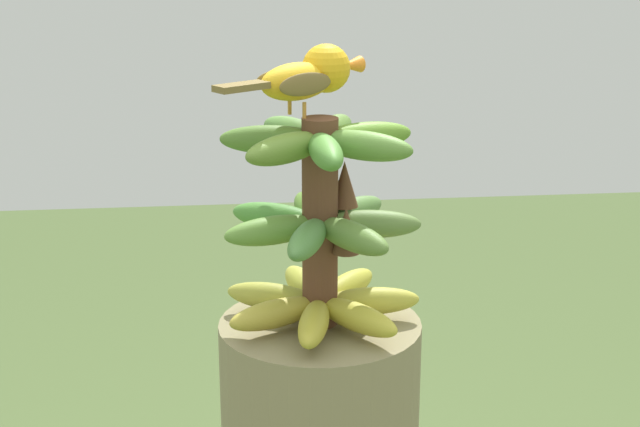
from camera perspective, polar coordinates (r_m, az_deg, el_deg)
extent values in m
cylinder|color=brown|center=(1.22, 0.00, -0.62)|extent=(0.05, 0.05, 0.28)
ellipsoid|color=gold|center=(1.27, 3.02, -5.23)|extent=(0.13, 0.04, 0.04)
ellipsoid|color=gold|center=(1.31, 1.57, -4.42)|extent=(0.11, 0.13, 0.04)
ellipsoid|color=gold|center=(1.32, -0.96, -4.31)|extent=(0.07, 0.14, 0.04)
ellipsoid|color=#A9A63A|center=(1.28, -2.84, -4.98)|extent=(0.13, 0.09, 0.04)
ellipsoid|color=gold|center=(1.23, -2.67, -5.99)|extent=(0.13, 0.09, 0.04)
ellipsoid|color=#AEA030|center=(1.20, -0.37, -6.57)|extent=(0.06, 0.14, 0.04)
ellipsoid|color=gold|center=(1.22, 2.24, -6.21)|extent=(0.11, 0.13, 0.04)
ellipsoid|color=#5B8730|center=(1.28, -0.60, 0.23)|extent=(0.05, 0.13, 0.04)
ellipsoid|color=#4A8B35|center=(1.25, -2.62, -0.22)|extent=(0.13, 0.10, 0.04)
ellipsoid|color=#5E8B36|center=(1.20, -2.78, -1.01)|extent=(0.14, 0.08, 0.04)
ellipsoid|color=#4B7C3A|center=(1.16, -0.75, -1.54)|extent=(0.08, 0.14, 0.04)
ellipsoid|color=#5A7D35|center=(1.17, 1.91, -1.36)|extent=(0.10, 0.13, 0.04)
ellipsoid|color=#5C7B3A|center=(1.22, 3.00, -0.63)|extent=(0.13, 0.05, 0.04)
ellipsoid|color=#567F3C|center=(1.27, 1.83, 0.06)|extent=(0.12, 0.12, 0.04)
ellipsoid|color=#598835|center=(1.17, 2.62, 4.07)|extent=(0.13, 0.11, 0.04)
ellipsoid|color=#5B8C28|center=(1.22, 2.67, 4.62)|extent=(0.14, 0.07, 0.04)
ellipsoid|color=#557D32|center=(1.25, 0.79, 4.97)|extent=(0.08, 0.14, 0.04)
ellipsoid|color=#56853B|center=(1.24, -1.62, 4.89)|extent=(0.10, 0.13, 0.04)
ellipsoid|color=#507A2D|center=(1.20, -2.92, 4.42)|extent=(0.14, 0.06, 0.04)
ellipsoid|color=olive|center=(1.15, -2.04, 3.90)|extent=(0.12, 0.11, 0.04)
ellipsoid|color=#4C8833|center=(1.13, 0.50, 3.73)|extent=(0.04, 0.13, 0.04)
cone|color=brown|center=(1.23, 1.47, 1.78)|extent=(0.04, 0.04, 0.06)
cone|color=brown|center=(1.21, 1.57, -1.00)|extent=(0.04, 0.04, 0.06)
cylinder|color=#C68933|center=(1.19, -0.95, 6.20)|extent=(0.00, 0.01, 0.02)
cylinder|color=#C68933|center=(1.21, -1.82, 6.39)|extent=(0.01, 0.00, 0.02)
ellipsoid|color=gold|center=(1.19, -1.40, 7.88)|extent=(0.12, 0.10, 0.05)
ellipsoid|color=brown|center=(1.17, -0.86, 7.71)|extent=(0.07, 0.05, 0.03)
ellipsoid|color=brown|center=(1.21, -2.32, 7.99)|extent=(0.07, 0.05, 0.03)
cube|color=brown|center=(1.14, -4.71, 7.54)|extent=(0.07, 0.06, 0.01)
sphere|color=gold|center=(1.22, 0.36, 8.66)|extent=(0.06, 0.06, 0.06)
sphere|color=black|center=(1.24, -0.07, 9.02)|extent=(0.01, 0.01, 0.01)
cone|color=orange|center=(1.25, 1.80, 8.83)|extent=(0.04, 0.04, 0.02)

